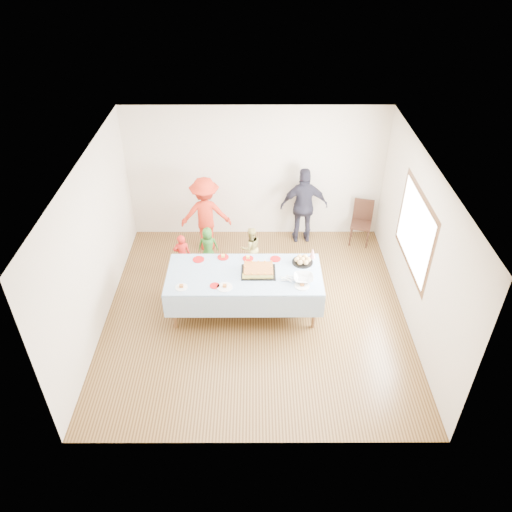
{
  "coord_description": "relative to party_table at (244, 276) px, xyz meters",
  "views": [
    {
      "loc": [
        -0.01,
        -6.31,
        5.71
      ],
      "look_at": [
        0.0,
        0.3,
        0.95
      ],
      "focal_mm": 35.0,
      "sensor_mm": 36.0,
      "label": 1
    }
  ],
  "objects": [
    {
      "name": "plate_red_far_c",
      "position": [
        0.06,
        0.4,
        0.06
      ],
      "size": [
        0.18,
        0.18,
        0.01
      ],
      "primitive_type": "cylinder",
      "color": "red",
      "rests_on": "party_table"
    },
    {
      "name": "fork_pile",
      "position": [
        0.69,
        -0.17,
        0.09
      ],
      "size": [
        0.24,
        0.18,
        0.07
      ],
      "primitive_type": null,
      "color": "white",
      "rests_on": "party_table"
    },
    {
      "name": "adult_left",
      "position": [
        -0.78,
        1.9,
        0.03
      ],
      "size": [
        1.01,
        0.61,
        1.51
      ],
      "primitive_type": "imported",
      "rotation": [
        0.0,
        0.0,
        3.19
      ],
      "color": "red",
      "rests_on": "ground"
    },
    {
      "name": "room_walls",
      "position": [
        0.24,
        -0.05,
        1.05
      ],
      "size": [
        5.04,
        5.04,
        2.72
      ],
      "color": "beige",
      "rests_on": "ground"
    },
    {
      "name": "plate_white_mid",
      "position": [
        -0.3,
        -0.35,
        0.06
      ],
      "size": [
        0.25,
        0.25,
        0.01
      ],
      "primitive_type": "cylinder",
      "color": "white",
      "rests_on": "party_table"
    },
    {
      "name": "ground",
      "position": [
        0.19,
        -0.06,
        -0.72
      ],
      "size": [
        5.0,
        5.0,
        0.0
      ],
      "primitive_type": "plane",
      "color": "#402912",
      "rests_on": "ground"
    },
    {
      "name": "dining_chair",
      "position": [
        2.31,
        2.12,
        -0.22
      ],
      "size": [
        0.48,
        0.48,
        0.9
      ],
      "rotation": [
        0.0,
        0.0,
        -0.28
      ],
      "color": "black",
      "rests_on": "ground"
    },
    {
      "name": "plate_red_far_b",
      "position": [
        -0.36,
        0.44,
        0.06
      ],
      "size": [
        0.19,
        0.19,
        0.01
      ],
      "primitive_type": "cylinder",
      "color": "red",
      "rests_on": "party_table"
    },
    {
      "name": "party_table",
      "position": [
        0.0,
        0.0,
        0.0
      ],
      "size": [
        2.5,
        1.1,
        0.78
      ],
      "color": "brown",
      "rests_on": "ground"
    },
    {
      "name": "plate_red_far_d",
      "position": [
        0.52,
        0.39,
        0.06
      ],
      "size": [
        0.18,
        0.18,
        0.01
      ],
      "primitive_type": "cylinder",
      "color": "red",
      "rests_on": "party_table"
    },
    {
      "name": "plate_red_far_a",
      "position": [
        -0.77,
        0.38,
        0.06
      ],
      "size": [
        0.19,
        0.19,
        0.01
      ],
      "primitive_type": "cylinder",
      "color": "red",
      "rests_on": "party_table"
    },
    {
      "name": "party_hat",
      "position": [
        1.14,
        0.43,
        0.15
      ],
      "size": [
        0.11,
        0.11,
        0.19
      ],
      "primitive_type": "cone",
      "color": "white",
      "rests_on": "party_table"
    },
    {
      "name": "plate_red_near",
      "position": [
        -0.46,
        -0.32,
        0.06
      ],
      "size": [
        0.16,
        0.16,
        0.01
      ],
      "primitive_type": "cylinder",
      "color": "red",
      "rests_on": "party_table"
    },
    {
      "name": "punch_bowl",
      "position": [
        0.94,
        -0.18,
        0.09
      ],
      "size": [
        0.32,
        0.32,
        0.08
      ],
      "primitive_type": "imported",
      "color": "silver",
      "rests_on": "party_table"
    },
    {
      "name": "adult_right",
      "position": [
        1.14,
        2.14,
        0.07
      ],
      "size": [
        0.94,
        0.42,
        1.59
      ],
      "primitive_type": "imported",
      "rotation": [
        0.0,
        0.0,
        3.18
      ],
      "color": "#252432",
      "rests_on": "ground"
    },
    {
      "name": "birthday_cake",
      "position": [
        0.23,
        0.02,
        0.1
      ],
      "size": [
        0.55,
        0.43,
        0.1
      ],
      "color": "black",
      "rests_on": "party_table"
    },
    {
      "name": "toddler_right",
      "position": [
        0.09,
        1.27,
        -0.31
      ],
      "size": [
        0.48,
        0.43,
        0.82
      ],
      "primitive_type": "imported",
      "rotation": [
        0.0,
        0.0,
        3.51
      ],
      "color": "tan",
      "rests_on": "ground"
    },
    {
      "name": "plate_white_right",
      "position": [
        0.91,
        -0.32,
        0.06
      ],
      "size": [
        0.24,
        0.24,
        0.01
      ],
      "primitive_type": "cylinder",
      "color": "white",
      "rests_on": "party_table"
    },
    {
      "name": "toddler_left",
      "position": [
        -1.15,
        1.01,
        -0.3
      ],
      "size": [
        0.35,
        0.27,
        0.85
      ],
      "primitive_type": "imported",
      "rotation": [
        0.0,
        0.0,
        3.37
      ],
      "color": "red",
      "rests_on": "ground"
    },
    {
      "name": "toddler_mid",
      "position": [
        -0.71,
        1.35,
        -0.34
      ],
      "size": [
        0.39,
        0.26,
        0.78
      ],
      "primitive_type": "imported",
      "rotation": [
        0.0,
        0.0,
        3.17
      ],
      "color": "#2D6F25",
      "rests_on": "ground"
    },
    {
      "name": "rolls_tray",
      "position": [
        0.96,
        0.3,
        0.1
      ],
      "size": [
        0.35,
        0.35,
        0.11
      ],
      "color": "black",
      "rests_on": "party_table"
    },
    {
      "name": "plate_white_left",
      "position": [
        -0.97,
        -0.36,
        0.06
      ],
      "size": [
        0.19,
        0.19,
        0.01
      ],
      "primitive_type": "cylinder",
      "color": "white",
      "rests_on": "party_table"
    }
  ]
}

